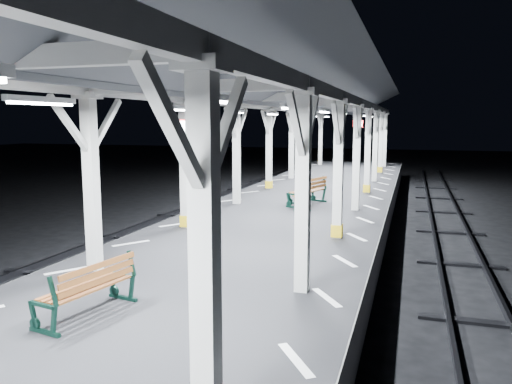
% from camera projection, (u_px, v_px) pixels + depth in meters
% --- Properties ---
extents(ground, '(120.00, 120.00, 0.00)m').
position_uv_depth(ground, '(231.00, 296.00, 10.92)').
color(ground, black).
rests_on(ground, ground).
extents(platform, '(6.00, 50.00, 1.00)m').
position_uv_depth(platform, '(231.00, 274.00, 10.85)').
color(platform, black).
rests_on(platform, ground).
extents(hazard_stripes_left, '(1.00, 48.00, 0.01)m').
position_uv_depth(hazard_stripes_left, '(131.00, 243.00, 11.50)').
color(hazard_stripes_left, silver).
rests_on(hazard_stripes_left, platform).
extents(hazard_stripes_right, '(1.00, 48.00, 0.01)m').
position_uv_depth(hazard_stripes_right, '(345.00, 261.00, 10.05)').
color(hazard_stripes_right, silver).
rests_on(hazard_stripes_right, platform).
extents(track_left, '(2.20, 60.00, 0.16)m').
position_uv_depth(track_left, '(42.00, 272.00, 12.39)').
color(track_left, '#2D2D33').
rests_on(track_left, ground).
extents(track_right, '(2.20, 60.00, 0.16)m').
position_uv_depth(track_right, '(479.00, 320.00, 9.42)').
color(track_right, '#2D2D33').
rests_on(track_right, ground).
extents(canopy, '(5.40, 49.00, 4.65)m').
position_uv_depth(canopy, '(229.00, 84.00, 10.26)').
color(canopy, beige).
rests_on(canopy, platform).
extents(bench_near, '(0.84, 1.61, 0.83)m').
position_uv_depth(bench_near, '(91.00, 287.00, 7.16)').
color(bench_near, '#0E3026').
rests_on(bench_near, platform).
extents(bench_mid, '(1.05, 1.60, 0.81)m').
position_uv_depth(bench_mid, '(302.00, 194.00, 16.25)').
color(bench_mid, '#0E3026').
rests_on(bench_mid, platform).
extents(bench_far, '(1.11, 1.83, 0.93)m').
position_uv_depth(bench_far, '(310.00, 190.00, 16.74)').
color(bench_far, '#0E3026').
rests_on(bench_far, platform).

